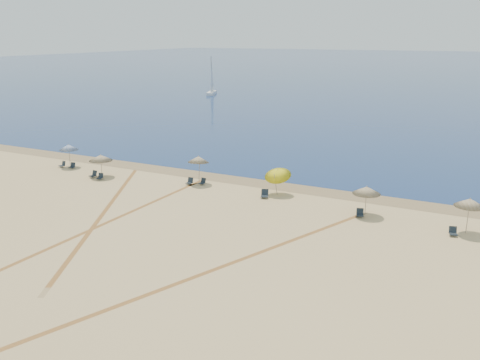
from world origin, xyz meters
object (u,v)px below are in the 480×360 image
Objects in this scene: umbrella_2 at (198,159)px; chair_1 at (72,166)px; chair_7 at (360,213)px; umbrella_5 at (470,203)px; chair_0 at (63,165)px; chair_2 at (94,174)px; umbrella_1 at (101,158)px; chair_5 at (203,182)px; sailboat_1 at (212,83)px; umbrella_4 at (367,190)px; umbrella_0 at (68,147)px; chair_8 at (453,232)px; chair_4 at (190,181)px; chair_6 at (265,194)px; chair_3 at (100,177)px; umbrella_3 at (277,173)px.

chair_1 is at bearing -175.96° from umbrella_2.
chair_7 reaches higher than chair_1.
umbrella_5 is 36.86m from chair_1.
chair_0 is 1.00× the size of chair_2.
chair_5 is at bearing 11.76° from umbrella_1.
umbrella_1 reaches higher than chair_0.
chair_1 is at bearing 166.90° from umbrella_1.
sailboat_1 is at bearing 126.56° from chair_5.
umbrella_4 is 31.09m from chair_0.
chair_5 is (15.33, 0.63, -1.83)m from umbrella_0.
chair_8 is (-0.77, -0.83, -1.95)m from umbrella_5.
chair_4 is (-16.10, 1.08, -1.71)m from umbrella_4.
umbrella_4 is 2.79× the size of chair_6.
umbrella_5 is 0.30× the size of sailboat_1.
umbrella_2 is 4.07× the size of chair_1.
chair_3 is (5.86, -2.18, -1.82)m from umbrella_0.
umbrella_1 reaches higher than chair_3.
chair_6 is (-8.45, 0.53, -1.68)m from umbrella_4.
chair_6 is at bearing 157.39° from chair_7.
chair_8 reaches higher than chair_1.
chair_0 is 0.98× the size of chair_7.
umbrella_2 is 0.31× the size of sailboat_1.
chair_0 is at bearing -168.36° from chair_5.
umbrella_4 is at bearing 2.09° from chair_5.
umbrella_0 is at bearing 166.92° from chair_2.
umbrella_0 is at bearing 160.83° from chair_6.
chair_2 is at bearing -158.26° from chair_5.
sailboat_1 reaches higher than chair_0.
sailboat_1 is at bearing 131.02° from umbrella_5.
umbrella_1 is 3.12× the size of chair_0.
umbrella_2 is 15.74m from chair_0.
chair_3 is at bearing -20.41° from umbrella_0.
chair_5 is (16.00, 1.00, -0.02)m from chair_0.
umbrella_3 is 0.31× the size of sailboat_1.
umbrella_1 is 1.77m from chair_2.
chair_2 reaches higher than chair_3.
umbrella_2 is 22.00m from chair_8.
chair_2 is 1.13× the size of chair_3.
chair_8 is at bearing 11.48° from chair_0.
chair_2 is at bearing -89.61° from sailboat_1.
chair_6 is at bearing 3.56° from umbrella_1.
umbrella_5 is 15.61m from chair_6.
chair_2 is (5.49, -1.55, 0.02)m from chair_0.
chair_6 reaches higher than chair_4.
sailboat_1 reaches higher than umbrella_5.
umbrella_3 is at bearing 3.00° from chair_4.
umbrella_1 is at bearing -14.76° from umbrella_0.
umbrella_5 is at bearing -4.01° from umbrella_4.
chair_5 is 21.47m from chair_8.
chair_3 is 0.76× the size of chair_6.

